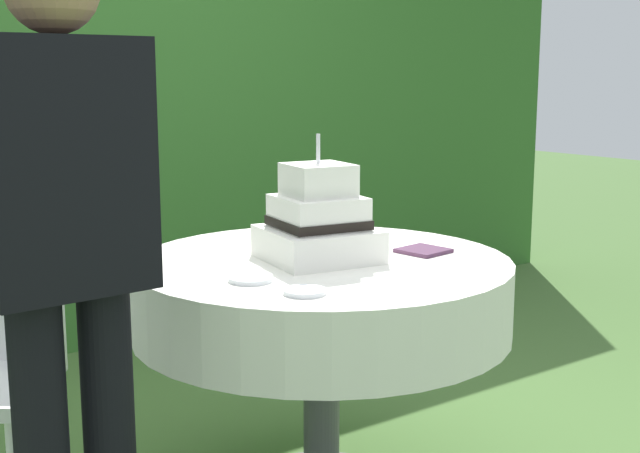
# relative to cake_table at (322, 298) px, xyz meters

# --- Properties ---
(foliage_hedge) EXTENTS (6.34, 0.43, 2.20)m
(foliage_hedge) POSITION_rel_cake_table_xyz_m (0.00, 2.05, 0.45)
(foliage_hedge) COLOR #336628
(foliage_hedge) RESTS_ON ground_plane
(cake_table) EXTENTS (1.14, 1.14, 0.77)m
(cake_table) POSITION_rel_cake_table_xyz_m (0.00, 0.00, 0.00)
(cake_table) COLOR #4C4C51
(cake_table) RESTS_ON ground_plane
(wedding_cake) EXTENTS (0.35, 0.35, 0.37)m
(wedding_cake) POSITION_rel_cake_table_xyz_m (-0.01, 0.00, 0.23)
(wedding_cake) COLOR white
(wedding_cake) RESTS_ON cake_table
(serving_plate_near) EXTENTS (0.11, 0.11, 0.01)m
(serving_plate_near) POSITION_rel_cake_table_xyz_m (-0.27, -0.30, 0.13)
(serving_plate_near) COLOR white
(serving_plate_near) RESTS_ON cake_table
(serving_plate_far) EXTENTS (0.12, 0.12, 0.01)m
(serving_plate_far) POSITION_rel_cake_table_xyz_m (-0.31, -0.11, 0.13)
(serving_plate_far) COLOR white
(serving_plate_far) RESTS_ON cake_table
(napkin_stack) EXTENTS (0.15, 0.15, 0.01)m
(napkin_stack) POSITION_rel_cake_table_xyz_m (0.31, -0.11, 0.13)
(napkin_stack) COLOR #4C2D47
(napkin_stack) RESTS_ON cake_table
(standing_person) EXTENTS (0.37, 0.22, 1.60)m
(standing_person) POSITION_rel_cake_table_xyz_m (-0.85, -0.21, 0.28)
(standing_person) COLOR black
(standing_person) RESTS_ON ground_plane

